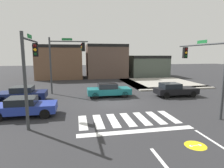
{
  "coord_description": "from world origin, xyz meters",
  "views": [
    {
      "loc": [
        -3.31,
        -16.08,
        4.3
      ],
      "look_at": [
        0.06,
        1.41,
        1.47
      ],
      "focal_mm": 30.13,
      "sensor_mm": 36.0,
      "label": 1
    }
  ],
  "objects_px": {
    "traffic_signal_southeast": "(204,61)",
    "car_black": "(174,90)",
    "car_navy": "(23,94)",
    "car_teal": "(109,90)",
    "traffic_signal_southwest": "(30,62)",
    "traffic_signal_northwest": "(64,56)",
    "car_blue": "(24,107)"
  },
  "relations": [
    {
      "from": "traffic_signal_southeast",
      "to": "car_black",
      "type": "relative_size",
      "value": 1.31
    },
    {
      "from": "car_navy",
      "to": "car_teal",
      "type": "bearing_deg",
      "value": 2.66
    },
    {
      "from": "traffic_signal_southwest",
      "to": "traffic_signal_southeast",
      "type": "height_order",
      "value": "traffic_signal_southwest"
    },
    {
      "from": "car_navy",
      "to": "car_black",
      "type": "height_order",
      "value": "car_navy"
    },
    {
      "from": "traffic_signal_southwest",
      "to": "traffic_signal_southeast",
      "type": "bearing_deg",
      "value": -89.98
    },
    {
      "from": "traffic_signal_southwest",
      "to": "traffic_signal_northwest",
      "type": "bearing_deg",
      "value": -10.68
    },
    {
      "from": "traffic_signal_southwest",
      "to": "car_black",
      "type": "bearing_deg",
      "value": -68.9
    },
    {
      "from": "traffic_signal_northwest",
      "to": "car_navy",
      "type": "relative_size",
      "value": 1.46
    },
    {
      "from": "traffic_signal_southwest",
      "to": "car_navy",
      "type": "distance_m",
      "value": 6.75
    },
    {
      "from": "car_teal",
      "to": "traffic_signal_southwest",
      "type": "bearing_deg",
      "value": -135.03
    },
    {
      "from": "car_teal",
      "to": "car_navy",
      "type": "relative_size",
      "value": 1.05
    },
    {
      "from": "car_black",
      "to": "car_blue",
      "type": "relative_size",
      "value": 0.99
    },
    {
      "from": "traffic_signal_southeast",
      "to": "car_teal",
      "type": "xyz_separation_m",
      "value": [
        -6.16,
        5.99,
        -3.1
      ]
    },
    {
      "from": "car_black",
      "to": "car_blue",
      "type": "height_order",
      "value": "car_black"
    },
    {
      "from": "car_blue",
      "to": "traffic_signal_southwest",
      "type": "bearing_deg",
      "value": 128.12
    },
    {
      "from": "car_teal",
      "to": "car_black",
      "type": "relative_size",
      "value": 1.02
    },
    {
      "from": "car_navy",
      "to": "car_black",
      "type": "xyz_separation_m",
      "value": [
        14.76,
        -0.72,
        -0.01
      ]
    },
    {
      "from": "traffic_signal_northwest",
      "to": "car_blue",
      "type": "xyz_separation_m",
      "value": [
        -2.47,
        -7.51,
        -3.46
      ]
    },
    {
      "from": "car_navy",
      "to": "car_black",
      "type": "distance_m",
      "value": 14.78
    },
    {
      "from": "traffic_signal_northwest",
      "to": "traffic_signal_southwest",
      "type": "relative_size",
      "value": 1.1
    },
    {
      "from": "car_teal",
      "to": "car_black",
      "type": "height_order",
      "value": "car_black"
    },
    {
      "from": "traffic_signal_northwest",
      "to": "car_teal",
      "type": "relative_size",
      "value": 1.39
    },
    {
      "from": "traffic_signal_southwest",
      "to": "car_teal",
      "type": "distance_m",
      "value": 9.04
    },
    {
      "from": "traffic_signal_northwest",
      "to": "traffic_signal_southwest",
      "type": "xyz_separation_m",
      "value": [
        -1.62,
        -8.59,
        -0.32
      ]
    },
    {
      "from": "traffic_signal_northwest",
      "to": "traffic_signal_southeast",
      "type": "relative_size",
      "value": 1.09
    },
    {
      "from": "traffic_signal_northwest",
      "to": "car_blue",
      "type": "height_order",
      "value": "traffic_signal_northwest"
    },
    {
      "from": "traffic_signal_southeast",
      "to": "car_navy",
      "type": "height_order",
      "value": "traffic_signal_southeast"
    },
    {
      "from": "traffic_signal_northwest",
      "to": "car_navy",
      "type": "height_order",
      "value": "traffic_signal_northwest"
    },
    {
      "from": "traffic_signal_northwest",
      "to": "car_blue",
      "type": "bearing_deg",
      "value": -108.18
    },
    {
      "from": "car_teal",
      "to": "car_navy",
      "type": "bearing_deg",
      "value": -177.34
    },
    {
      "from": "traffic_signal_southwest",
      "to": "car_blue",
      "type": "bearing_deg",
      "value": 38.12
    },
    {
      "from": "car_teal",
      "to": "car_navy",
      "type": "xyz_separation_m",
      "value": [
        -8.07,
        -0.38,
        0.01
      ]
    }
  ]
}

